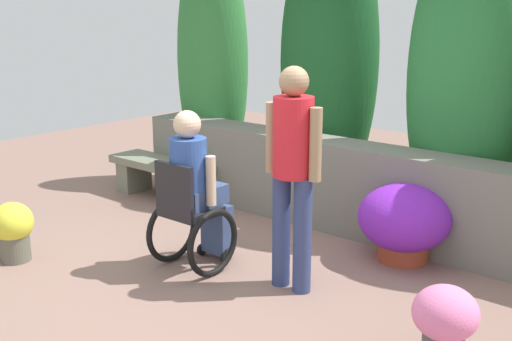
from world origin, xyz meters
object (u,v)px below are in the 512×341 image
(person_standing_companion, at_px, (293,164))
(flower_pot_purple_near, at_px, (445,322))
(flower_pot_small_foreground, at_px, (404,221))
(person_in_wheelchair, at_px, (194,196))
(flower_pot_red_accent, at_px, (13,229))
(stone_bench, at_px, (162,174))

(person_standing_companion, xyz_separation_m, flower_pot_purple_near, (1.38, -0.33, -0.67))
(person_standing_companion, relative_size, flower_pot_small_foreground, 2.16)
(person_in_wheelchair, xyz_separation_m, flower_pot_small_foreground, (1.26, 1.25, -0.27))
(person_in_wheelchair, height_order, flower_pot_small_foreground, person_in_wheelchair)
(person_in_wheelchair, bearing_deg, flower_pot_purple_near, -1.38)
(person_in_wheelchair, distance_m, flower_pot_purple_near, 2.26)
(flower_pot_red_accent, relative_size, flower_pot_small_foreground, 0.65)
(person_standing_companion, distance_m, flower_pot_red_accent, 2.50)
(flower_pot_red_accent, xyz_separation_m, flower_pot_small_foreground, (2.54, 2.15, 0.06))
(person_standing_companion, bearing_deg, flower_pot_purple_near, -5.58)
(stone_bench, xyz_separation_m, person_in_wheelchair, (1.69, -1.14, 0.34))
(stone_bench, relative_size, person_standing_companion, 0.78)
(person_in_wheelchair, xyz_separation_m, person_standing_companion, (0.86, 0.19, 0.37))
(person_standing_companion, relative_size, flower_pot_red_accent, 3.31)
(person_in_wheelchair, relative_size, person_standing_companion, 0.78)
(person_standing_companion, height_order, flower_pot_small_foreground, person_standing_companion)
(stone_bench, relative_size, flower_pot_purple_near, 2.49)
(flower_pot_purple_near, distance_m, flower_pot_red_accent, 3.60)
(flower_pot_small_foreground, bearing_deg, flower_pot_red_accent, -139.74)
(flower_pot_purple_near, relative_size, flower_pot_small_foreground, 0.68)
(person_standing_companion, xyz_separation_m, flower_pot_red_accent, (-2.14, -1.09, -0.70))
(person_in_wheelchair, distance_m, flower_pot_small_foreground, 1.79)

